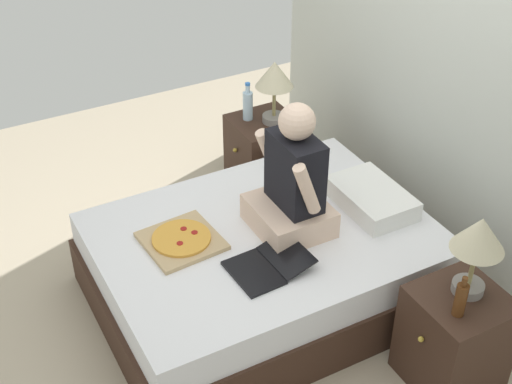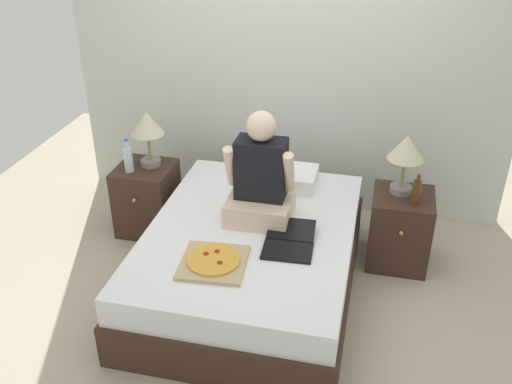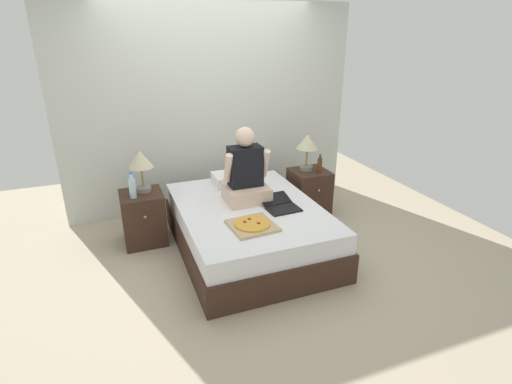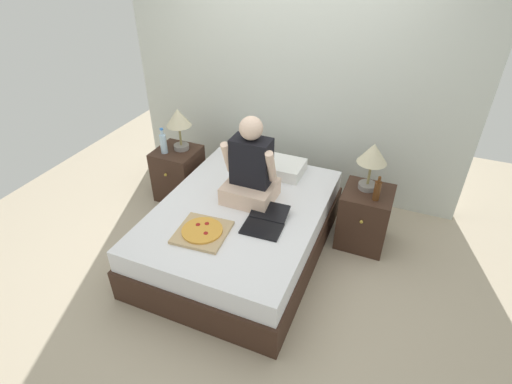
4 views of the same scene
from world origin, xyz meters
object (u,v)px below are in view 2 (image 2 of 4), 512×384
Objects in this scene: lamp_on_left_nightstand at (147,127)px; laptop at (289,244)px; person_seated at (261,181)px; bed at (251,258)px; nightstand_left at (147,198)px; nightstand_right at (400,229)px; beer_bottle at (416,192)px; pizza_box at (213,262)px; water_bottle at (128,158)px; lamp_on_right_nightstand at (406,152)px.

laptop is at bearing -31.36° from lamp_on_left_nightstand.
person_seated is 1.81× the size of laptop.
laptop is at bearing -28.12° from bed.
nightstand_left is 1.00× the size of nightstand_right.
beer_bottle reaches higher than nightstand_left.
pizza_box is at bearing -105.77° from bed.
pizza_box is at bearing -142.87° from beer_bottle.
laptop is at bearing -28.90° from nightstand_left.
lamp_on_left_nightstand reaches higher than beer_bottle.
water_bottle is 0.64× the size of laptop.
laptop is 1.00× the size of pizza_box.
person_seated is at bearing -15.54° from water_bottle.
nightstand_right is at bearing 2.45° from water_bottle.
bed is 4.26× the size of lamp_on_left_nightstand.
nightstand_left is at bearing -128.63° from lamp_on_left_nightstand.
nightstand_left is 1.22m from person_seated.
lamp_on_right_nightstand is 1.05× the size of laptop.
nightstand_left is 2.49× the size of beer_bottle.
nightstand_left and nightstand_right have the same top height.
lamp_on_right_nightstand is at bearing 3.87° from water_bottle.
water_bottle is at bearing -130.60° from lamp_on_left_nightstand.
nightstand_left is at bearing 150.88° from bed.
water_bottle is 1.52m from laptop.
beer_bottle reaches higher than bed.
nightstand_left is 1.27× the size of lamp_on_right_nightstand.
bed is at bearing 74.23° from pizza_box.
beer_bottle is at bearing 38.02° from laptop.
beer_bottle is 1.52m from pizza_box.
lamp_on_right_nightstand is 1.10m from laptop.
person_seated is (0.03, 0.16, 0.54)m from bed.
lamp_on_right_nightstand is at bearing 1.44° from nightstand_left.
laptop is (1.38, -0.63, -0.16)m from water_bottle.
laptop is at bearing -131.94° from lamp_on_right_nightstand.
lamp_on_left_nightstand is 1.52m from laptop.
bed is at bearing -32.28° from lamp_on_left_nightstand.
lamp_on_right_nightstand is 0.58× the size of person_seated.
lamp_on_left_nightstand is at bearing 128.36° from pizza_box.
beer_bottle is at bearing 16.03° from person_seated.
bed is 1.33m from lamp_on_right_nightstand.
beer_bottle is (2.05, -0.15, -0.23)m from lamp_on_left_nightstand.
bed is at bearing 151.88° from laptop.
nightstand_left is 0.73× the size of person_seated.
water_bottle is 0.61× the size of lamp_on_right_nightstand.
nightstand_right is at bearing 125.01° from beer_bottle.
bed is 2.46× the size of person_seated.
bed is at bearing -23.45° from water_bottle.
beer_bottle is (0.10, -0.15, -0.23)m from lamp_on_right_nightstand.
lamp_on_left_nightstand reaches higher than bed.
nightstand_right is (1.98, -0.05, -0.61)m from lamp_on_left_nightstand.
nightstand_right is 1.17m from person_seated.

